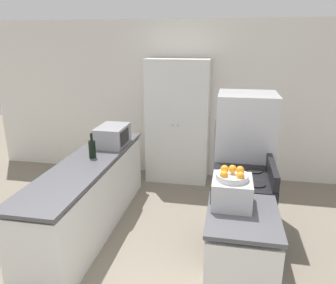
# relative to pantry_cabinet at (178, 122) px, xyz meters

# --- Properties ---
(wall_back) EXTENTS (7.00, 0.06, 2.60)m
(wall_back) POSITION_rel_pantry_cabinet_xyz_m (0.08, 0.28, 0.30)
(wall_back) COLOR silver
(wall_back) RESTS_ON ground_plane
(counter_left) EXTENTS (0.60, 2.63, 0.90)m
(counter_left) POSITION_rel_pantry_cabinet_xyz_m (-0.81, -1.72, -0.57)
(counter_left) COLOR silver
(counter_left) RESTS_ON ground_plane
(counter_right) EXTENTS (0.60, 0.78, 0.90)m
(counter_right) POSITION_rel_pantry_cabinet_xyz_m (0.98, -2.64, -0.57)
(counter_right) COLOR silver
(counter_right) RESTS_ON ground_plane
(pantry_cabinet) EXTENTS (1.00, 0.49, 2.00)m
(pantry_cabinet) POSITION_rel_pantry_cabinet_xyz_m (0.00, 0.00, 0.00)
(pantry_cabinet) COLOR silver
(pantry_cabinet) RESTS_ON ground_plane
(stove) EXTENTS (0.66, 0.75, 1.06)m
(stove) POSITION_rel_pantry_cabinet_xyz_m (1.00, -1.86, -0.54)
(stove) COLOR black
(stove) RESTS_ON ground_plane
(refrigerator) EXTENTS (0.73, 0.69, 1.67)m
(refrigerator) POSITION_rel_pantry_cabinet_xyz_m (1.03, -1.10, -0.17)
(refrigerator) COLOR #B7B7BC
(refrigerator) RESTS_ON ground_plane
(microwave) EXTENTS (0.37, 0.54, 0.27)m
(microwave) POSITION_rel_pantry_cabinet_xyz_m (-0.73, -1.07, 0.03)
(microwave) COLOR #939399
(microwave) RESTS_ON counter_left
(wine_bottle) EXTENTS (0.09, 0.09, 0.31)m
(wine_bottle) POSITION_rel_pantry_cabinet_xyz_m (-0.79, -1.60, 0.01)
(wine_bottle) COLOR black
(wine_bottle) RESTS_ON counter_left
(toaster_oven) EXTENTS (0.35, 0.37, 0.24)m
(toaster_oven) POSITION_rel_pantry_cabinet_xyz_m (0.88, -2.50, 0.02)
(toaster_oven) COLOR #B2B2B7
(toaster_oven) RESTS_ON counter_right
(fruit_bowl) EXTENTS (0.28, 0.28, 0.13)m
(fruit_bowl) POSITION_rel_pantry_cabinet_xyz_m (0.87, -2.51, 0.18)
(fruit_bowl) COLOR silver
(fruit_bowl) RESTS_ON toaster_oven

